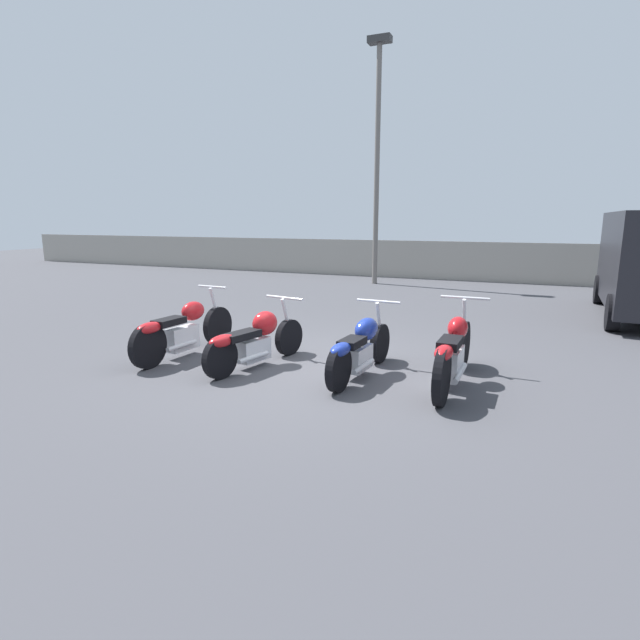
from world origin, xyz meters
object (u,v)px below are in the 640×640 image
Objects in this scene: motorcycle_slot_1 at (255,339)px; motorcycle_slot_3 at (454,353)px; motorcycle_slot_0 at (183,330)px; motorcycle_slot_2 at (360,347)px; light_pole_left at (377,143)px.

motorcycle_slot_3 is at bearing 17.17° from motorcycle_slot_1.
motorcycle_slot_0 reaches higher than motorcycle_slot_1.
motorcycle_slot_0 is at bearing -173.82° from motorcycle_slot_2.
motorcycle_slot_2 is at bearing 17.94° from motorcycle_slot_1.
motorcycle_slot_1 is (1.28, -9.65, -3.99)m from light_pole_left.
motorcycle_slot_1 is at bearing 1.99° from motorcycle_slot_0.
motorcycle_slot_2 reaches higher than motorcycle_slot_1.
motorcycle_slot_2 is (2.80, -9.48, -3.99)m from light_pole_left.
light_pole_left reaches higher than motorcycle_slot_1.
light_pole_left is 3.28× the size of motorcycle_slot_3.
light_pole_left is at bearing 93.49° from motorcycle_slot_0.
motorcycle_slot_3 reaches higher than motorcycle_slot_2.
motorcycle_slot_0 is 0.97× the size of motorcycle_slot_3.
motorcycle_slot_3 reaches higher than motorcycle_slot_0.
motorcycle_slot_3 is at bearing 6.87° from motorcycle_slot_0.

